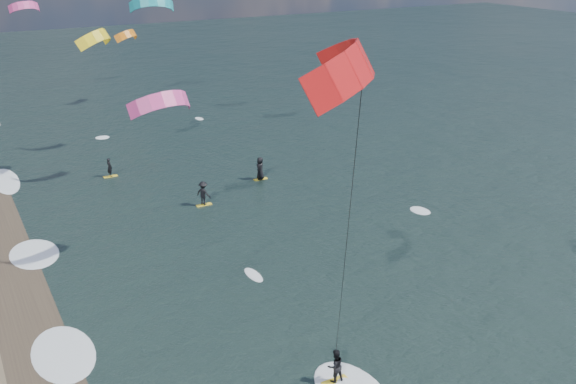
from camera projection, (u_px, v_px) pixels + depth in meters
kitesurfer_near_b at (356, 209)px, 19.06m from camera, size 6.74×9.09×15.75m
far_kitesurfers at (213, 180)px, 47.22m from camera, size 11.17×9.93×1.82m
bg_kite_field at (104, 3)px, 54.57m from camera, size 12.92×74.35×10.51m
shoreline_surf at (69, 355)px, 28.91m from camera, size 2.40×79.40×0.11m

